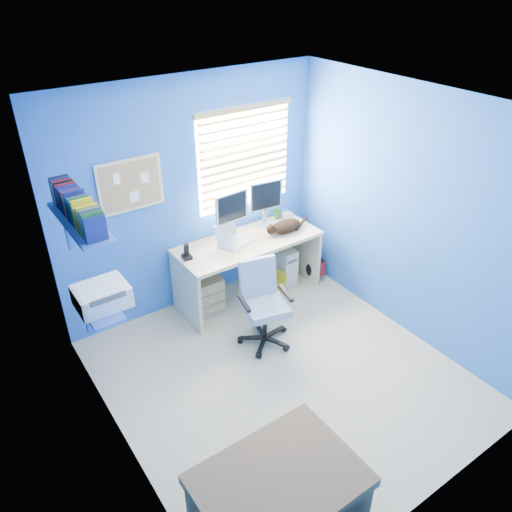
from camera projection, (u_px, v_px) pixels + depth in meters
floor at (282, 375)px, 4.73m from camera, size 3.00×3.20×0.00m
ceiling at (292, 110)px, 3.44m from camera, size 3.00×3.20×0.00m
wall_back at (192, 197)px, 5.21m from camera, size 3.00×0.01×2.50m
wall_front at (452, 381)px, 2.96m from camera, size 3.00×0.01×2.50m
wall_left at (110, 331)px, 3.35m from camera, size 0.01×3.20×2.50m
wall_right at (409, 217)px, 4.81m from camera, size 0.01×3.20×2.50m
desk at (248, 269)px, 5.65m from camera, size 1.63×0.65×0.74m
laptop at (235, 235)px, 5.33m from camera, size 0.40×0.36×0.22m
monitor_left at (231, 215)px, 5.38m from camera, size 0.41×0.15×0.54m
monitor_right at (265, 203)px, 5.65m from camera, size 0.41×0.17×0.54m
phone at (186, 251)px, 5.09m from camera, size 0.10×0.12×0.17m
mug at (277, 214)px, 5.89m from camera, size 0.10×0.09×0.10m
cd_spindle at (287, 216)px, 5.90m from camera, size 0.13×0.13×0.07m
cat at (286, 226)px, 5.60m from camera, size 0.39×0.21×0.14m
tower_pc at (280, 263)px, 6.03m from camera, size 0.21×0.45×0.45m
drawer_boxes at (205, 294)px, 5.52m from camera, size 0.35×0.28×0.41m
yellow_book at (281, 281)px, 5.88m from camera, size 0.03×0.17×0.24m
backpack at (316, 267)px, 6.08m from camera, size 0.26×0.20×0.30m
bed_corner at (279, 500)px, 3.38m from camera, size 1.04×0.74×0.50m
office_chair at (263, 313)px, 5.01m from camera, size 0.61×0.61×0.88m
window_blinds at (245, 158)px, 5.35m from camera, size 1.15×0.05×1.10m
corkboard at (131, 185)px, 4.72m from camera, size 0.64×0.02×0.52m
wall_shelves at (89, 254)px, 3.85m from camera, size 0.42×0.90×1.05m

